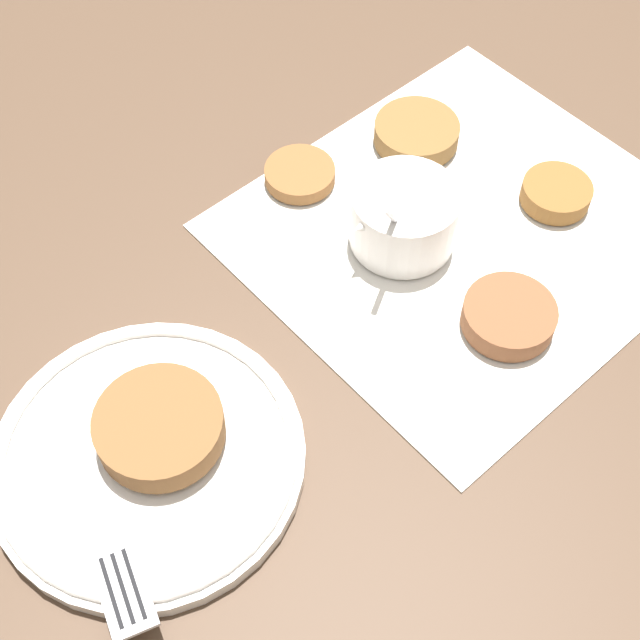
{
  "coord_description": "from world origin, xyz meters",
  "views": [
    {
      "loc": [
        0.36,
        0.31,
        0.56
      ],
      "look_at": [
        0.14,
        0.01,
        0.02
      ],
      "focal_mm": 50.0,
      "sensor_mm": 36.0,
      "label": 1
    }
  ],
  "objects": [
    {
      "name": "ground_plane",
      "position": [
        0.0,
        0.0,
        0.0
      ],
      "size": [
        4.0,
        4.0,
        0.0
      ],
      "primitive_type": "plane",
      "color": "#4C3828"
    },
    {
      "name": "napkin",
      "position": [
        -0.02,
        -0.0,
        0.0
      ],
      "size": [
        0.37,
        0.34,
        0.0
      ],
      "color": "silver",
      "rests_on": "ground_plane"
    },
    {
      "name": "sauce_bowl",
      "position": [
        0.03,
        -0.02,
        0.03
      ],
      "size": [
        0.09,
        0.08,
        0.1
      ],
      "color": "white",
      "rests_on": "napkin"
    },
    {
      "name": "fritter_0",
      "position": [
        -0.05,
        -0.1,
        0.01
      ],
      "size": [
        0.07,
        0.07,
        0.02
      ],
      "color": "brown",
      "rests_on": "napkin"
    },
    {
      "name": "fritter_1",
      "position": [
        -0.1,
        0.02,
        0.01
      ],
      "size": [
        0.06,
        0.06,
        0.02
      ],
      "color": "brown",
      "rests_on": "napkin"
    },
    {
      "name": "fritter_2",
      "position": [
        0.02,
        0.09,
        0.01
      ],
      "size": [
        0.07,
        0.07,
        0.02
      ],
      "color": "brown",
      "rests_on": "napkin"
    },
    {
      "name": "fritter_3",
      "position": [
        0.06,
        -0.12,
        0.01
      ],
      "size": [
        0.06,
        0.06,
        0.01
      ],
      "color": "brown",
      "rests_on": "napkin"
    },
    {
      "name": "serving_plate",
      "position": [
        0.29,
        0.03,
        0.01
      ],
      "size": [
        0.22,
        0.22,
        0.02
      ],
      "color": "white",
      "rests_on": "ground_plane"
    },
    {
      "name": "fritter_on_plate",
      "position": [
        0.28,
        0.02,
        0.03
      ],
      "size": [
        0.09,
        0.09,
        0.02
      ],
      "color": "brown",
      "rests_on": "serving_plate"
    },
    {
      "name": "fork",
      "position": [
        0.35,
        0.07,
        0.02
      ],
      "size": [
        0.05,
        0.15,
        0.0
      ],
      "color": "silver",
      "rests_on": "serving_plate"
    }
  ]
}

